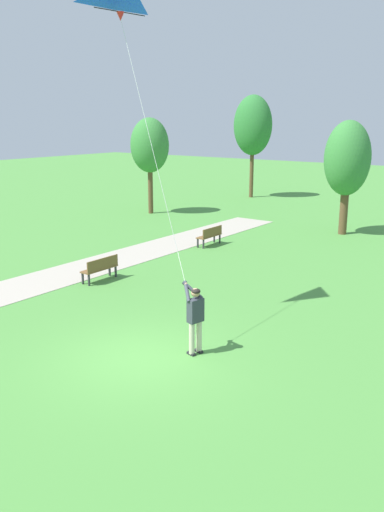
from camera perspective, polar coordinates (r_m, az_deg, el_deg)
name	(u,v)px	position (r m, az deg, el deg)	size (l,w,h in m)	color
ground_plane	(140,358)	(13.57, -5.51, -10.73)	(120.00, 120.00, 0.00)	#4C8E3D
walkway_path	(27,286)	(19.90, -17.14, -3.03)	(2.40, 32.00, 0.02)	#ADA393
person_kite_flyer	(195,314)	(13.35, 0.31, -6.22)	(0.63, 0.51, 1.83)	#232328
park_bench_near_walkway	(101,267)	(19.74, -9.69, -1.20)	(0.44, 1.50, 0.88)	brown
park_bench_far_walkway	(210,235)	(24.93, 1.95, 2.26)	(0.44, 1.50, 0.88)	brown
tree_lakeside_far	(150,146)	(33.35, -4.52, 11.59)	(2.43, 2.23, 5.83)	brown
tree_behind_path	(347,159)	(28.12, 16.19, 9.85)	(2.26, 2.46, 5.70)	brown
tree_treeline_right	(253,126)	(40.54, 6.48, 13.60)	(2.90, 2.51, 7.44)	brown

